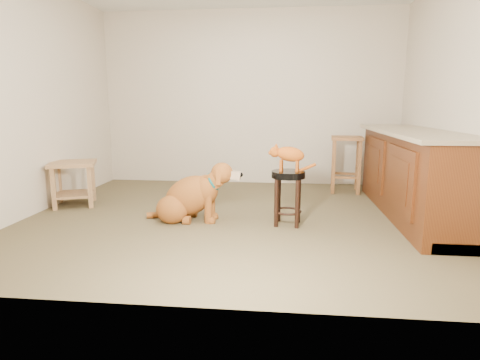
# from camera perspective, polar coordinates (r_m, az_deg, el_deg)

# --- Properties ---
(floor) EXTENTS (4.50, 4.00, 0.01)m
(floor) POSITION_cam_1_polar(r_m,az_deg,el_deg) (4.40, -0.73, -5.29)
(floor) COLOR brown
(floor) RESTS_ON ground
(room_shell) EXTENTS (4.54, 4.04, 2.62)m
(room_shell) POSITION_cam_1_polar(r_m,az_deg,el_deg) (4.26, -0.79, 16.95)
(room_shell) COLOR #C3B39D
(room_shell) RESTS_ON ground
(cabinet_run) EXTENTS (0.70, 2.56, 0.94)m
(cabinet_run) POSITION_cam_1_polar(r_m,az_deg,el_deg) (4.79, 23.50, 0.52)
(cabinet_run) COLOR #50250E
(cabinet_run) RESTS_ON ground
(padded_stool) EXTENTS (0.34, 0.34, 0.56)m
(padded_stool) POSITION_cam_1_polar(r_m,az_deg,el_deg) (4.07, 6.84, -0.97)
(padded_stool) COLOR black
(padded_stool) RESTS_ON ground
(wood_stool) EXTENTS (0.46, 0.46, 0.78)m
(wood_stool) POSITION_cam_1_polar(r_m,az_deg,el_deg) (5.78, 14.82, 2.32)
(wood_stool) COLOR brown
(wood_stool) RESTS_ON ground
(side_table) EXTENTS (0.67, 0.67, 0.54)m
(side_table) POSITION_cam_1_polar(r_m,az_deg,el_deg) (5.24, -22.59, 0.42)
(side_table) COLOR #9B7048
(side_table) RESTS_ON ground
(golden_retriever) EXTENTS (1.06, 0.52, 0.67)m
(golden_retriever) POSITION_cam_1_polar(r_m,az_deg,el_deg) (4.26, -7.05, -2.45)
(golden_retriever) COLOR brown
(golden_retriever) RESTS_ON ground
(tabby_kitten) EXTENTS (0.49, 0.17, 0.30)m
(tabby_kitten) POSITION_cam_1_polar(r_m,az_deg,el_deg) (4.02, 6.79, 3.57)
(tabby_kitten) COLOR #923F0E
(tabby_kitten) RESTS_ON padded_stool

